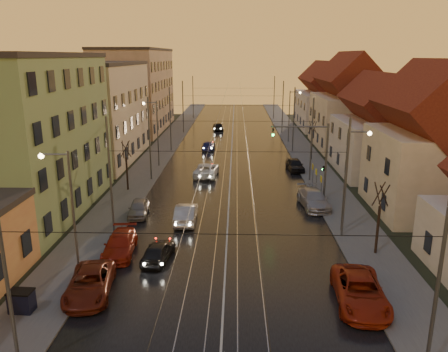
# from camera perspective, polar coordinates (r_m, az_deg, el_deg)

# --- Properties ---
(ground) EXTENTS (160.00, 160.00, 0.00)m
(ground) POSITION_cam_1_polar(r_m,az_deg,el_deg) (25.29, -0.04, -15.86)
(ground) COLOR black
(ground) RESTS_ON ground
(road) EXTENTS (16.00, 120.00, 0.04)m
(road) POSITION_cam_1_polar(r_m,az_deg,el_deg) (62.98, 1.01, 3.43)
(road) COLOR black
(road) RESTS_ON ground
(sidewalk_left) EXTENTS (4.00, 120.00, 0.15)m
(sidewalk_left) POSITION_cam_1_polar(r_m,az_deg,el_deg) (63.86, -8.02, 3.50)
(sidewalk_left) COLOR #4C4C4C
(sidewalk_left) RESTS_ON ground
(sidewalk_right) EXTENTS (4.00, 120.00, 0.15)m
(sidewalk_right) POSITION_cam_1_polar(r_m,az_deg,el_deg) (63.66, 10.06, 3.38)
(sidewalk_right) COLOR #4C4C4C
(sidewalk_right) RESTS_ON ground
(tram_rail_0) EXTENTS (0.06, 120.00, 0.03)m
(tram_rail_0) POSITION_cam_1_polar(r_m,az_deg,el_deg) (63.03, -1.00, 3.47)
(tram_rail_0) COLOR gray
(tram_rail_0) RESTS_ON road
(tram_rail_1) EXTENTS (0.06, 120.00, 0.03)m
(tram_rail_1) POSITION_cam_1_polar(r_m,az_deg,el_deg) (62.99, 0.30, 3.47)
(tram_rail_1) COLOR gray
(tram_rail_1) RESTS_ON road
(tram_rail_2) EXTENTS (0.06, 120.00, 0.03)m
(tram_rail_2) POSITION_cam_1_polar(r_m,az_deg,el_deg) (62.97, 1.71, 3.46)
(tram_rail_2) COLOR gray
(tram_rail_2) RESTS_ON road
(tram_rail_3) EXTENTS (0.06, 120.00, 0.03)m
(tram_rail_3) POSITION_cam_1_polar(r_m,az_deg,el_deg) (62.99, 3.01, 3.45)
(tram_rail_3) COLOR gray
(tram_rail_3) RESTS_ON road
(apartment_left_1) EXTENTS (10.00, 18.00, 13.00)m
(apartment_left_1) POSITION_cam_1_polar(r_m,az_deg,el_deg) (40.49, -25.09, 4.56)
(apartment_left_1) COLOR #759961
(apartment_left_1) RESTS_ON ground
(apartment_left_2) EXTENTS (10.00, 20.00, 12.00)m
(apartment_left_2) POSITION_cam_1_polar(r_m,az_deg,el_deg) (58.91, -16.48, 7.87)
(apartment_left_2) COLOR beige
(apartment_left_2) RESTS_ON ground
(apartment_left_3) EXTENTS (10.00, 24.00, 14.00)m
(apartment_left_3) POSITION_cam_1_polar(r_m,az_deg,el_deg) (81.86, -11.40, 10.86)
(apartment_left_3) COLOR #8F795C
(apartment_left_3) RESTS_ON ground
(house_right_1) EXTENTS (8.67, 10.20, 10.80)m
(house_right_1) POSITION_cam_1_polar(r_m,az_deg,el_deg) (40.82, 25.26, 3.11)
(house_right_1) COLOR #C2B695
(house_right_1) RESTS_ON ground
(house_right_2) EXTENTS (9.18, 12.24, 9.20)m
(house_right_2) POSITION_cam_1_polar(r_m,az_deg,el_deg) (52.92, 19.70, 5.31)
(house_right_2) COLOR beige
(house_right_2) RESTS_ON ground
(house_right_3) EXTENTS (9.18, 14.28, 11.50)m
(house_right_3) POSITION_cam_1_polar(r_m,az_deg,el_deg) (67.04, 15.92, 8.59)
(house_right_3) COLOR #C2B695
(house_right_3) RESTS_ON ground
(house_right_4) EXTENTS (9.18, 16.32, 10.00)m
(house_right_4) POSITION_cam_1_polar(r_m,az_deg,el_deg) (84.59, 12.95, 9.58)
(house_right_4) COLOR beige
(house_right_4) RESTS_ON ground
(catenary_pole_l_0) EXTENTS (0.16, 0.16, 9.00)m
(catenary_pole_l_0) POSITION_cam_1_polar(r_m,az_deg,el_deg) (20.08, -26.55, -11.81)
(catenary_pole_l_0) COLOR #595B60
(catenary_pole_l_0) RESTS_ON ground
(catenary_pole_r_0) EXTENTS (0.16, 0.16, 9.00)m
(catenary_pole_r_0) POSITION_cam_1_polar(r_m,az_deg,el_deg) (19.53, 26.17, -12.53)
(catenary_pole_r_0) COLOR #595B60
(catenary_pole_r_0) RESTS_ON ground
(catenary_pole_l_1) EXTENTS (0.16, 0.16, 9.00)m
(catenary_pole_l_1) POSITION_cam_1_polar(r_m,az_deg,el_deg) (33.10, -14.63, -0.19)
(catenary_pole_l_1) COLOR #595B60
(catenary_pole_l_1) RESTS_ON ground
(catenary_pole_r_1) EXTENTS (0.16, 0.16, 9.00)m
(catenary_pole_r_1) POSITION_cam_1_polar(r_m,az_deg,el_deg) (32.78, 15.63, -0.42)
(catenary_pole_r_1) COLOR #595B60
(catenary_pole_r_1) RESTS_ON ground
(catenary_pole_l_2) EXTENTS (0.16, 0.16, 9.00)m
(catenary_pole_l_2) POSITION_cam_1_polar(r_m,az_deg,el_deg) (47.32, -9.70, 4.71)
(catenary_pole_l_2) COLOR #595B60
(catenary_pole_l_2) RESTS_ON ground
(catenary_pole_r_2) EXTENTS (0.16, 0.16, 9.00)m
(catenary_pole_r_2) POSITION_cam_1_polar(r_m,az_deg,el_deg) (47.09, 11.37, 4.58)
(catenary_pole_r_2) COLOR #595B60
(catenary_pole_r_2) RESTS_ON ground
(catenary_pole_l_3) EXTENTS (0.16, 0.16, 9.00)m
(catenary_pole_l_3) POSITION_cam_1_polar(r_m,az_deg,el_deg) (61.90, -7.04, 7.32)
(catenary_pole_l_3) COLOR #595B60
(catenary_pole_l_3) RESTS_ON ground
(catenary_pole_r_3) EXTENTS (0.16, 0.16, 9.00)m
(catenary_pole_r_3) POSITION_cam_1_polar(r_m,az_deg,el_deg) (61.73, 9.09, 7.22)
(catenary_pole_r_3) COLOR #595B60
(catenary_pole_r_3) RESTS_ON ground
(catenary_pole_l_4) EXTENTS (0.16, 0.16, 9.00)m
(catenary_pole_l_4) POSITION_cam_1_polar(r_m,az_deg,el_deg) (76.64, -5.38, 8.92)
(catenary_pole_l_4) COLOR #595B60
(catenary_pole_l_4) RESTS_ON ground
(catenary_pole_r_4) EXTENTS (0.16, 0.16, 9.00)m
(catenary_pole_r_4) POSITION_cam_1_polar(r_m,az_deg,el_deg) (76.50, 7.67, 8.84)
(catenary_pole_r_4) COLOR #595B60
(catenary_pole_r_4) RESTS_ON ground
(catenary_pole_l_5) EXTENTS (0.16, 0.16, 9.00)m
(catenary_pole_l_5) POSITION_cam_1_polar(r_m,az_deg,el_deg) (94.44, -4.07, 10.17)
(catenary_pole_l_5) COLOR #595B60
(catenary_pole_l_5) RESTS_ON ground
(catenary_pole_r_5) EXTENTS (0.16, 0.16, 9.00)m
(catenary_pole_r_5) POSITION_cam_1_polar(r_m,az_deg,el_deg) (94.33, 6.55, 10.11)
(catenary_pole_r_5) COLOR #595B60
(catenary_pole_r_5) RESTS_ON ground
(street_lamp_0) EXTENTS (1.75, 0.32, 8.00)m
(street_lamp_0) POSITION_cam_1_polar(r_m,az_deg,el_deg) (26.83, -19.78, -3.42)
(street_lamp_0) COLOR #595B60
(street_lamp_0) RESTS_ON ground
(street_lamp_1) EXTENTS (1.75, 0.32, 8.00)m
(street_lamp_1) POSITION_cam_1_polar(r_m,az_deg,el_deg) (33.74, 16.11, 0.67)
(street_lamp_1) COLOR #595B60
(street_lamp_1) RESTS_ON ground
(street_lamp_2) EXTENTS (1.75, 0.32, 8.00)m
(street_lamp_2) POSITION_cam_1_polar(r_m,az_deg,el_deg) (53.15, -9.02, 6.33)
(street_lamp_2) COLOR #595B60
(street_lamp_2) RESTS_ON ground
(street_lamp_3) EXTENTS (1.75, 0.32, 8.00)m
(street_lamp_3) POSITION_cam_1_polar(r_m,az_deg,el_deg) (68.62, 8.79, 8.37)
(street_lamp_3) COLOR #595B60
(street_lamp_3) RESTS_ON ground
(traffic_light_mast) EXTENTS (5.30, 0.32, 7.20)m
(traffic_light_mast) POSITION_cam_1_polar(r_m,az_deg,el_deg) (41.17, 11.90, 3.15)
(traffic_light_mast) COLOR #595B60
(traffic_light_mast) RESTS_ON ground
(bare_tree_0) EXTENTS (1.09, 1.09, 5.11)m
(bare_tree_0) POSITION_cam_1_polar(r_m,az_deg,el_deg) (44.28, -12.59, 1.16)
(bare_tree_0) COLOR black
(bare_tree_0) RESTS_ON ground
(bare_tree_1) EXTENTS (1.09, 1.09, 5.11)m
(bare_tree_1) POSITION_cam_1_polar(r_m,az_deg,el_deg) (31.10, 19.53, -5.52)
(bare_tree_1) COLOR black
(bare_tree_1) RESTS_ON ground
(bare_tree_2) EXTENTS (1.09, 1.09, 5.11)m
(bare_tree_2) POSITION_cam_1_polar(r_m,az_deg,el_deg) (57.45, 11.41, 4.46)
(bare_tree_2) COLOR black
(bare_tree_2) RESTS_ON ground
(driving_car_0) EXTENTS (2.04, 4.03, 1.32)m
(driving_car_0) POSITION_cam_1_polar(r_m,az_deg,el_deg) (29.59, -8.59, -9.69)
(driving_car_0) COLOR black
(driving_car_0) RESTS_ON ground
(driving_car_1) EXTENTS (1.69, 4.63, 1.52)m
(driving_car_1) POSITION_cam_1_polar(r_m,az_deg,el_deg) (35.72, -5.00, -4.89)
(driving_car_1) COLOR #A9AAAF
(driving_car_1) RESTS_ON ground
(driving_car_2) EXTENTS (2.78, 5.42, 1.46)m
(driving_car_2) POSITION_cam_1_polar(r_m,az_deg,el_deg) (49.11, -2.31, 0.81)
(driving_car_2) COLOR silver
(driving_car_2) RESTS_ON ground
(driving_car_3) EXTENTS (1.76, 4.27, 1.24)m
(driving_car_3) POSITION_cam_1_polar(r_m,az_deg,el_deg) (63.09, -2.04, 4.00)
(driving_car_3) COLOR navy
(driving_car_3) RESTS_ON ground
(driving_car_4) EXTENTS (2.25, 4.51, 1.47)m
(driving_car_4) POSITION_cam_1_polar(r_m,az_deg,el_deg) (79.56, -0.77, 6.49)
(driving_car_4) COLOR black
(driving_car_4) RESTS_ON ground
(parked_left_1) EXTENTS (3.00, 5.37, 1.42)m
(parked_left_1) POSITION_cam_1_polar(r_m,az_deg,el_deg) (26.51, -17.14, -13.26)
(parked_left_1) COLOR maroon
(parked_left_1) RESTS_ON ground
(parked_left_2) EXTENTS (2.31, 4.93, 1.39)m
(parked_left_2) POSITION_cam_1_polar(r_m,az_deg,el_deg) (30.97, -13.44, -8.69)
(parked_left_2) COLOR #9B200F
(parked_left_2) RESTS_ON ground
(parked_left_3) EXTENTS (1.89, 4.01, 1.33)m
(parked_left_3) POSITION_cam_1_polar(r_m,az_deg,el_deg) (37.77, -11.09, -4.14)
(parked_left_3) COLOR #9A9A9F
(parked_left_3) RESTS_ON ground
(parked_right_0) EXTENTS (2.98, 5.75, 1.55)m
(parked_right_0) POSITION_cam_1_polar(r_m,az_deg,el_deg) (25.62, 17.32, -14.17)
(parked_right_0) COLOR #9C240F
(parked_right_0) RESTS_ON ground
(parked_right_1) EXTENTS (2.69, 5.52, 1.55)m
(parked_right_1) POSITION_cam_1_polar(r_m,az_deg,el_deg) (39.88, 11.61, -2.94)
(parked_right_1) COLOR #A6A5AB
(parked_right_1) RESTS_ON ground
(parked_right_2) EXTENTS (2.09, 4.35, 1.43)m
(parked_right_2) POSITION_cam_1_polar(r_m,az_deg,el_deg) (52.07, 9.26, 1.45)
(parked_right_2) COLOR black
(parked_right_2) RESTS_ON ground
(dumpster) EXTENTS (1.24, 0.86, 1.10)m
(dumpster) POSITION_cam_1_polar(r_m,az_deg,el_deg) (26.04, -24.92, -14.66)
(dumpster) COLOR black
(dumpster) RESTS_ON sidewalk_left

